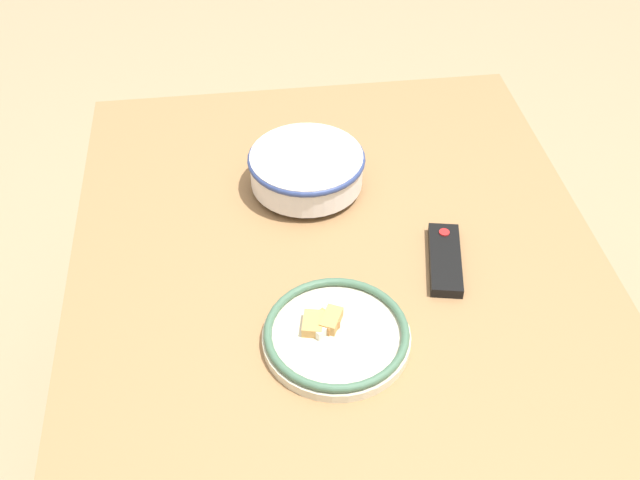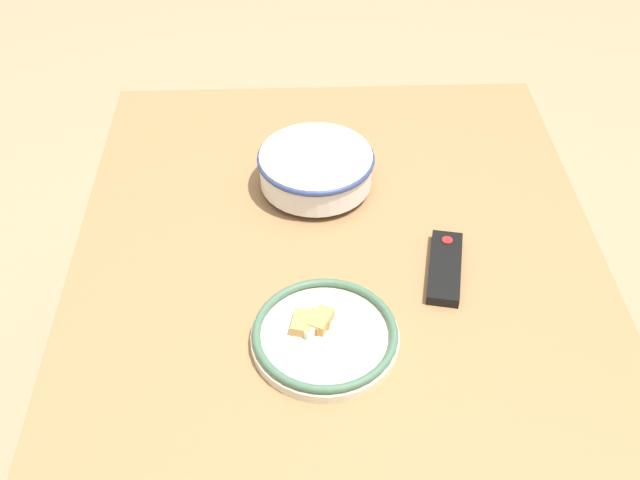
# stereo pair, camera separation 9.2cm
# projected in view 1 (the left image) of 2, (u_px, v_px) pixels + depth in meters

# --- Properties ---
(ground_plane) EXTENTS (8.00, 8.00, 0.00)m
(ground_plane) POSITION_uv_depth(u_px,v_px,m) (335.00, 470.00, 1.86)
(ground_plane) COLOR #9E8460
(dining_table) EXTENTS (1.24, 0.99, 0.72)m
(dining_table) POSITION_uv_depth(u_px,v_px,m) (340.00, 296.00, 1.43)
(dining_table) COLOR olive
(dining_table) RESTS_ON ground_plane
(noodle_bowl) EXTENTS (0.24, 0.24, 0.08)m
(noodle_bowl) POSITION_uv_depth(u_px,v_px,m) (307.00, 169.00, 1.51)
(noodle_bowl) COLOR silver
(noodle_bowl) RESTS_ON dining_table
(food_plate) EXTENTS (0.25, 0.25, 0.04)m
(food_plate) POSITION_uv_depth(u_px,v_px,m) (336.00, 335.00, 1.24)
(food_plate) COLOR beige
(food_plate) RESTS_ON dining_table
(tv_remote) EXTENTS (0.18, 0.09, 0.02)m
(tv_remote) POSITION_uv_depth(u_px,v_px,m) (445.00, 259.00, 1.37)
(tv_remote) COLOR black
(tv_remote) RESTS_ON dining_table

